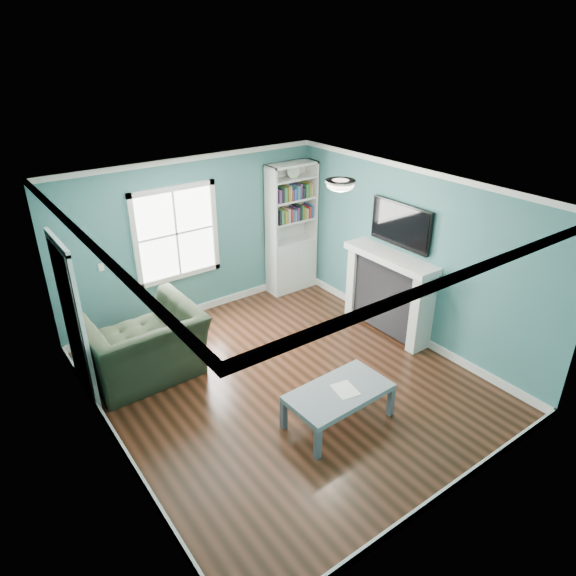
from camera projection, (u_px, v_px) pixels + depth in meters
floor at (286, 382)px, 6.91m from camera, size 5.00×5.00×0.00m
room_walls at (286, 276)px, 6.21m from camera, size 5.00×5.00×5.00m
trim at (286, 301)px, 6.36m from camera, size 4.50×5.00×2.60m
window at (176, 234)px, 7.91m from camera, size 1.40×0.06×1.50m
bookshelf at (291, 241)px, 9.10m from camera, size 0.90×0.35×2.31m
fireplace at (388, 294)px, 7.87m from camera, size 0.44×1.58×1.30m
tv at (401, 225)px, 7.45m from camera, size 0.06×1.10×0.65m
door at (72, 320)px, 6.28m from camera, size 0.12×0.98×2.17m
ceiling_fixture at (340, 184)px, 6.33m from camera, size 0.38×0.38×0.15m
light_switch at (101, 267)px, 7.39m from camera, size 0.08×0.01×0.12m
recliner at (141, 335)px, 6.79m from camera, size 1.49×0.99×1.29m
coffee_table at (339, 394)px, 6.05m from camera, size 1.27×0.72×0.45m
paper_sheet at (345, 390)px, 6.03m from camera, size 0.30×0.35×0.00m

